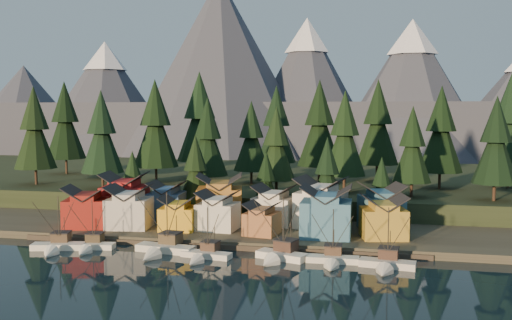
% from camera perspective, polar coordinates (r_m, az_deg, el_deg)
% --- Properties ---
extents(ground, '(500.00, 500.00, 0.00)m').
position_cam_1_polar(ground, '(96.67, -6.58, -10.94)').
color(ground, black).
rests_on(ground, ground).
extents(shore_strip, '(400.00, 50.00, 1.50)m').
position_cam_1_polar(shore_strip, '(133.97, -1.10, -6.06)').
color(shore_strip, '#353227').
rests_on(shore_strip, ground).
extents(hillside, '(420.00, 100.00, 6.00)m').
position_cam_1_polar(hillside, '(182.05, 2.47, -2.39)').
color(hillside, black).
rests_on(hillside, ground).
extents(dock, '(80.00, 4.00, 1.00)m').
position_cam_1_polar(dock, '(111.79, -3.86, -8.45)').
color(dock, '#473D33').
rests_on(dock, ground).
extents(mountain_ridge, '(560.00, 190.00, 90.00)m').
position_cam_1_polar(mountain_ridge, '(303.53, 5.58, 4.94)').
color(mountain_ridge, '#474A5B').
rests_on(mountain_ridge, ground).
extents(boat_0, '(10.56, 11.09, 11.26)m').
position_cam_1_polar(boat_0, '(114.91, -19.36, -7.54)').
color(boat_0, white).
rests_on(boat_0, ground).
extents(boat_1, '(9.11, 9.72, 10.35)m').
position_cam_1_polar(boat_1, '(113.69, -16.28, -7.65)').
color(boat_1, white).
rests_on(boat_1, ground).
extents(boat_2, '(11.88, 12.66, 12.56)m').
position_cam_1_polar(boat_2, '(107.79, -9.38, -8.03)').
color(boat_2, beige).
rests_on(boat_2, ground).
extents(boat_3, '(9.73, 10.37, 10.07)m').
position_cam_1_polar(boat_3, '(103.21, -5.25, -8.84)').
color(boat_3, beige).
rests_on(boat_3, ground).
extents(boat_4, '(9.85, 10.53, 12.38)m').
position_cam_1_polar(boat_4, '(101.76, 2.31, -8.63)').
color(boat_4, white).
rests_on(boat_4, ground).
extents(boat_5, '(9.48, 10.30, 10.37)m').
position_cam_1_polar(boat_5, '(100.48, 7.65, -9.20)').
color(boat_5, silver).
rests_on(boat_5, ground).
extents(boat_6, '(9.90, 10.55, 11.31)m').
position_cam_1_polar(boat_6, '(99.02, 12.94, -9.35)').
color(boat_6, beige).
rests_on(boat_6, ground).
extents(house_front_0, '(10.65, 10.31, 8.80)m').
position_cam_1_polar(house_front_0, '(127.47, -16.60, -4.39)').
color(house_front_0, maroon).
rests_on(house_front_0, shore_strip).
extents(house_front_1, '(9.79, 9.48, 9.08)m').
position_cam_1_polar(house_front_1, '(124.32, -12.57, -4.47)').
color(house_front_1, beige).
rests_on(house_front_1, shore_strip).
extents(house_front_2, '(7.97, 8.02, 7.06)m').
position_cam_1_polar(house_front_2, '(120.60, -7.79, -5.20)').
color(house_front_2, gold).
rests_on(house_front_2, shore_strip).
extents(house_front_3, '(8.40, 8.05, 8.09)m').
position_cam_1_polar(house_front_3, '(119.85, -3.84, -4.96)').
color(house_front_3, beige).
rests_on(house_front_3, shore_strip).
extents(house_front_4, '(7.30, 7.72, 6.46)m').
position_cam_1_polar(house_front_4, '(115.04, 0.59, -5.81)').
color(house_front_4, '#965C35').
rests_on(house_front_4, shore_strip).
extents(house_front_5, '(9.83, 8.96, 10.22)m').
position_cam_1_polar(house_front_5, '(113.50, 7.04, -4.98)').
color(house_front_5, '#3A6B89').
rests_on(house_front_5, shore_strip).
extents(house_front_6, '(9.83, 9.47, 8.42)m').
position_cam_1_polar(house_front_6, '(114.72, 12.63, -5.44)').
color(house_front_6, '#B38D2E').
rests_on(house_front_6, shore_strip).
extents(house_back_0, '(11.08, 10.75, 10.64)m').
position_cam_1_polar(house_back_0, '(134.61, -12.98, -3.40)').
color(house_back_0, '#A3191A').
rests_on(house_back_0, shore_strip).
extents(house_back_1, '(7.95, 8.04, 8.61)m').
position_cam_1_polar(house_back_1, '(132.35, -8.90, -3.94)').
color(house_back_1, '#3A5D8A').
rests_on(house_back_1, shore_strip).
extents(house_back_2, '(11.78, 11.16, 10.62)m').
position_cam_1_polar(house_back_2, '(128.92, -3.66, -3.65)').
color(house_back_2, '#A06B29').
rests_on(house_back_2, shore_strip).
extents(house_back_3, '(9.60, 8.82, 8.67)m').
position_cam_1_polar(house_back_3, '(124.81, 1.82, -4.41)').
color(house_back_3, beige).
rests_on(house_back_3, shore_strip).
extents(house_back_4, '(11.54, 11.24, 10.68)m').
position_cam_1_polar(house_back_4, '(122.66, 6.49, -4.11)').
color(house_back_4, silver).
rests_on(house_back_4, shore_strip).
extents(house_back_5, '(10.40, 10.47, 9.61)m').
position_cam_1_polar(house_back_5, '(122.51, 12.41, -4.48)').
color(house_back_5, '#34627C').
rests_on(house_back_5, shore_strip).
extents(tree_hill_0, '(11.63, 11.63, 27.10)m').
position_cam_1_polar(tree_hill_0, '(167.55, -21.27, 2.74)').
color(tree_hill_0, '#332319').
rests_on(tree_hill_0, hillside).
extents(tree_hill_1, '(10.69, 10.69, 24.89)m').
position_cam_1_polar(tree_hill_1, '(175.40, -15.10, 2.61)').
color(tree_hill_1, '#332319').
rests_on(tree_hill_1, hillside).
extents(tree_hill_2, '(11.05, 11.05, 25.73)m').
position_cam_1_polar(tree_hill_2, '(153.04, -15.17, 2.44)').
color(tree_hill_2, '#332319').
rests_on(tree_hill_2, hillside).
extents(tree_hill_3, '(12.44, 12.44, 28.99)m').
position_cam_1_polar(tree_hill_3, '(159.73, -10.02, 3.28)').
color(tree_hill_3, '#332319').
rests_on(tree_hill_3, hillside).
extents(tree_hill_4, '(13.72, 13.72, 31.96)m').
position_cam_1_polar(tree_hill_4, '(171.10, -5.65, 3.99)').
color(tree_hill_4, '#332319').
rests_on(tree_hill_4, hillside).
extents(tree_hill_5, '(10.15, 10.15, 23.65)m').
position_cam_1_polar(tree_hill_5, '(144.43, -4.86, 2.00)').
color(tree_hill_5, '#332319').
rests_on(tree_hill_5, hillside).
extents(tree_hill_6, '(9.89, 9.89, 23.04)m').
position_cam_1_polar(tree_hill_6, '(156.93, -0.47, 2.14)').
color(tree_hill_6, '#332319').
rests_on(tree_hill_6, hillside).
extents(tree_hill_7, '(9.20, 9.20, 21.44)m').
position_cam_1_polar(tree_hill_7, '(138.39, 2.06, 1.38)').
color(tree_hill_7, '#332319').
rests_on(tree_hill_7, hillside).
extents(tree_hill_8, '(12.45, 12.45, 29.00)m').
position_cam_1_polar(tree_hill_8, '(160.88, 6.36, 3.34)').
color(tree_hill_8, '#332319').
rests_on(tree_hill_8, hillside).
extents(tree_hill_9, '(10.91, 10.91, 25.42)m').
position_cam_1_polar(tree_hill_9, '(143.40, 8.86, 2.32)').
color(tree_hill_9, '#332319').
rests_on(tree_hill_9, hillside).
extents(tree_hill_10, '(12.59, 12.59, 29.33)m').
position_cam_1_polar(tree_hill_10, '(168.09, 12.07, 3.40)').
color(tree_hill_10, '#332319').
rests_on(tree_hill_10, hillside).
extents(tree_hill_11, '(9.24, 9.24, 21.52)m').
position_cam_1_polar(tree_hill_11, '(138.56, 15.36, 1.23)').
color(tree_hill_11, '#332319').
rests_on(tree_hill_11, hillside).
extents(tree_hill_12, '(11.53, 11.53, 26.85)m').
position_cam_1_polar(tree_hill_12, '(154.99, 18.00, 2.63)').
color(tree_hill_12, '#332319').
rests_on(tree_hill_12, hillside).
extents(tree_hill_13, '(10.20, 10.20, 23.77)m').
position_cam_1_polar(tree_hill_13, '(138.74, 22.86, 1.52)').
color(tree_hill_13, '#332319').
rests_on(tree_hill_13, hillside).
extents(tree_hill_14, '(13.03, 13.03, 30.36)m').
position_cam_1_polar(tree_hill_14, '(163.69, 24.09, 3.22)').
color(tree_hill_14, '#332319').
rests_on(tree_hill_14, hillside).
extents(tree_hill_15, '(12.00, 12.00, 27.96)m').
position_cam_1_polar(tree_hill_15, '(172.71, 2.05, 3.30)').
color(tree_hill_15, '#332319').
rests_on(tree_hill_15, hillside).
extents(tree_hill_16, '(12.74, 12.74, 29.68)m').
position_cam_1_polar(tree_hill_16, '(192.75, -18.54, 3.50)').
color(tree_hill_16, '#332319').
rests_on(tree_hill_16, hillside).
extents(tree_shore_0, '(6.54, 6.54, 15.24)m').
position_cam_1_polar(tree_shore_0, '(141.48, -12.23, -1.86)').
color(tree_shore_0, '#332319').
rests_on(tree_shore_0, shore_strip).
extents(tree_shore_1, '(8.26, 8.26, 19.25)m').
position_cam_1_polar(tree_shore_1, '(135.47, -6.06, -1.14)').
color(tree_shore_1, '#332319').
rests_on(tree_shore_1, shore_strip).
extents(tree_shore_2, '(6.75, 6.75, 15.72)m').
position_cam_1_polar(tree_shore_2, '(131.46, 1.02, -2.15)').
color(tree_shore_2, '#332319').
rests_on(tree_shore_2, shore_strip).
extents(tree_shore_3, '(8.18, 8.18, 19.06)m').
position_cam_1_polar(tree_shore_3, '(129.32, 7.12, -1.49)').
color(tree_shore_3, '#332319').
rests_on(tree_shore_3, shore_strip).
extents(tree_shore_4, '(6.35, 6.35, 14.80)m').
position_cam_1_polar(tree_shore_4, '(129.16, 12.43, -2.62)').
color(tree_shore_4, '#332319').
rests_on(tree_shore_4, shore_strip).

